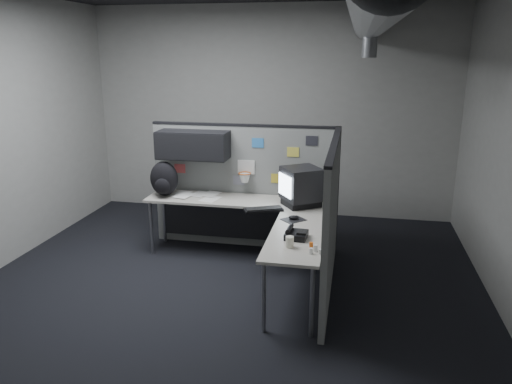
% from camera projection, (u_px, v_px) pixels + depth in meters
% --- Properties ---
extents(room, '(5.62, 5.62, 3.22)m').
position_uv_depth(room, '(279.00, 96.00, 4.82)').
color(room, black).
rests_on(room, ground).
extents(partition_back, '(2.44, 0.42, 1.63)m').
position_uv_depth(partition_back, '(230.00, 173.00, 6.43)').
color(partition_back, slate).
rests_on(partition_back, ground).
extents(partition_right, '(0.07, 2.23, 1.63)m').
position_uv_depth(partition_right, '(331.00, 218.00, 5.27)').
color(partition_right, slate).
rests_on(partition_right, ground).
extents(desk, '(2.31, 2.11, 0.73)m').
position_uv_depth(desk, '(252.00, 216.00, 5.96)').
color(desk, '#B5B0A3').
rests_on(desk, ground).
extents(monitor, '(0.56, 0.56, 0.46)m').
position_uv_depth(monitor, '(301.00, 186.00, 5.92)').
color(monitor, black).
rests_on(monitor, desk).
extents(keyboard, '(0.47, 0.33, 0.04)m').
position_uv_depth(keyboard, '(263.00, 209.00, 5.77)').
color(keyboard, black).
rests_on(keyboard, desk).
extents(mouse, '(0.30, 0.30, 0.05)m').
position_uv_depth(mouse, '(294.00, 218.00, 5.47)').
color(mouse, black).
rests_on(mouse, desk).
extents(phone, '(0.23, 0.25, 0.11)m').
position_uv_depth(phone, '(296.00, 234.00, 4.94)').
color(phone, black).
rests_on(phone, desk).
extents(bottles, '(0.14, 0.14, 0.07)m').
position_uv_depth(bottles, '(314.00, 249.00, 4.60)').
color(bottles, silver).
rests_on(bottles, desk).
extents(cup, '(0.09, 0.09, 0.11)m').
position_uv_depth(cup, '(290.00, 242.00, 4.70)').
color(cup, beige).
rests_on(cup, desk).
extents(papers, '(0.68, 0.51, 0.01)m').
position_uv_depth(papers, '(197.00, 195.00, 6.39)').
color(papers, white).
rests_on(papers, desk).
extents(backpack, '(0.40, 0.37, 0.44)m').
position_uv_depth(backpack, '(164.00, 179.00, 6.33)').
color(backpack, black).
rests_on(backpack, desk).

